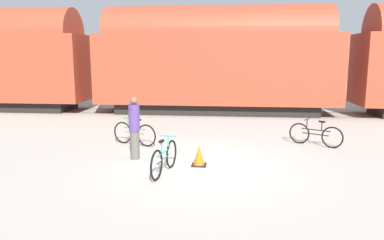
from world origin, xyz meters
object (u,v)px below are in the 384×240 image
at_px(bicycle_black, 315,135).
at_px(traffic_cone, 199,156).
at_px(bicycle_green, 134,133).
at_px(freight_train, 216,58).
at_px(person_in_purple, 134,128).
at_px(bicycle_teal, 164,158).

xyz_separation_m(bicycle_black, traffic_cone, (-3.64, -2.64, -0.12)).
height_order(bicycle_black, traffic_cone, bicycle_black).
bearing_deg(bicycle_green, bicycle_black, 4.92).
xyz_separation_m(freight_train, bicycle_black, (3.58, -6.69, -2.46)).
distance_m(freight_train, person_in_purple, 9.28).
xyz_separation_m(bicycle_green, traffic_cone, (2.35, -2.12, -0.14)).
distance_m(freight_train, bicycle_teal, 10.44).
height_order(bicycle_green, traffic_cone, bicycle_green).
bearing_deg(traffic_cone, bicycle_green, 137.91).
xyz_separation_m(bicycle_black, person_in_purple, (-5.53, -2.19, 0.55)).
distance_m(bicycle_green, traffic_cone, 3.17).
height_order(person_in_purple, traffic_cone, person_in_purple).
bearing_deg(bicycle_black, traffic_cone, -144.05).
relative_size(bicycle_black, person_in_purple, 0.87).
xyz_separation_m(freight_train, bicycle_green, (-2.41, -7.20, -2.44)).
relative_size(bicycle_teal, person_in_purple, 0.99).
bearing_deg(traffic_cone, bicycle_black, 35.95).
relative_size(freight_train, bicycle_green, 23.53).
distance_m(bicycle_black, traffic_cone, 4.49).
xyz_separation_m(freight_train, bicycle_teal, (-0.87, -10.11, -2.44)).
height_order(bicycle_green, bicycle_teal, bicycle_teal).
relative_size(freight_train, bicycle_black, 23.97).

